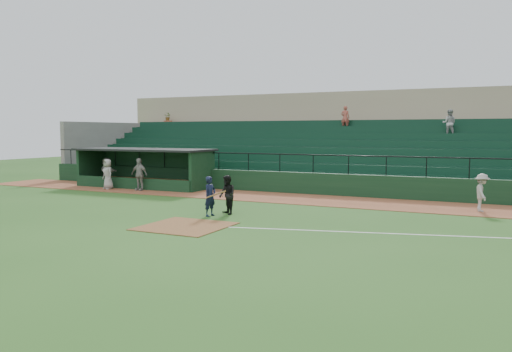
% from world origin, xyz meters
% --- Properties ---
extents(ground, '(90.00, 90.00, 0.00)m').
position_xyz_m(ground, '(0.00, 0.00, 0.00)').
color(ground, '#254F19').
rests_on(ground, ground).
extents(warning_track, '(40.00, 4.00, 0.03)m').
position_xyz_m(warning_track, '(0.00, 8.00, 0.01)').
color(warning_track, brown).
rests_on(warning_track, ground).
extents(home_plate_dirt, '(3.00, 3.00, 0.03)m').
position_xyz_m(home_plate_dirt, '(0.00, -1.00, 0.01)').
color(home_plate_dirt, brown).
rests_on(home_plate_dirt, ground).
extents(foul_line, '(17.49, 4.44, 0.01)m').
position_xyz_m(foul_line, '(8.00, 1.20, 0.01)').
color(foul_line, white).
rests_on(foul_line, ground).
extents(stadium_structure, '(38.00, 13.08, 6.40)m').
position_xyz_m(stadium_structure, '(-0.00, 16.46, 2.30)').
color(stadium_structure, black).
rests_on(stadium_structure, ground).
extents(dugout, '(8.90, 3.20, 2.42)m').
position_xyz_m(dugout, '(-9.75, 9.56, 1.33)').
color(dugout, black).
rests_on(dugout, ground).
extents(batter_at_plate, '(1.04, 0.70, 1.65)m').
position_xyz_m(batter_at_plate, '(-0.38, 1.43, 0.83)').
color(batter_at_plate, black).
rests_on(batter_at_plate, ground).
extents(umpire, '(1.02, 0.99, 1.66)m').
position_xyz_m(umpire, '(0.03, 2.13, 0.83)').
color(umpire, black).
rests_on(umpire, ground).
extents(runner, '(0.82, 1.17, 1.65)m').
position_xyz_m(runner, '(9.68, 7.42, 0.86)').
color(runner, '#A5A09B').
rests_on(runner, warning_track).
extents(dugout_player_a, '(1.12, 0.47, 1.90)m').
position_xyz_m(dugout_player_a, '(-8.77, 7.38, 0.98)').
color(dugout_player_a, gray).
rests_on(dugout_player_a, warning_track).
extents(dugout_player_b, '(1.03, 0.86, 1.81)m').
position_xyz_m(dugout_player_b, '(-10.96, 7.16, 0.94)').
color(dugout_player_b, '#A19B96').
rests_on(dugout_player_b, warning_track).
extents(dugout_player_c, '(1.74, 1.01, 1.79)m').
position_xyz_m(dugout_player_c, '(-12.48, 8.76, 0.92)').
color(dugout_player_c, gray).
rests_on(dugout_player_c, warning_track).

